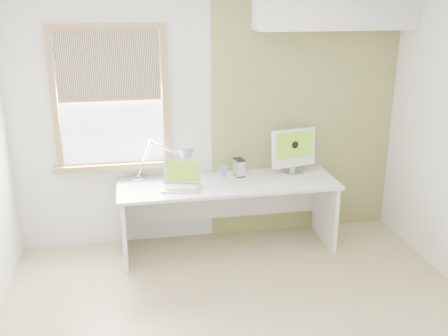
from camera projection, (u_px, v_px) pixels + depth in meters
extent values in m
cube|color=tan|center=(248.00, 329.00, 4.13)|extent=(4.00, 3.50, 0.02)
cube|color=silver|center=(211.00, 119.00, 5.35)|extent=(4.00, 0.02, 2.60)
cube|color=silver|center=(354.00, 319.00, 2.07)|extent=(4.00, 0.02, 2.60)
cube|color=olive|center=(304.00, 115.00, 5.51)|extent=(2.00, 0.02, 2.60)
cube|color=white|center=(336.00, 7.00, 5.03)|extent=(1.60, 0.40, 0.42)
cube|color=#9D7946|center=(54.00, 101.00, 4.96)|extent=(0.06, 0.06, 1.42)
cube|color=#9D7946|center=(165.00, 97.00, 5.15)|extent=(0.06, 0.06, 1.42)
cube|color=#9D7946|center=(106.00, 27.00, 4.84)|extent=(1.00, 0.06, 0.06)
cube|color=#9D7946|center=(115.00, 166.00, 5.26)|extent=(1.20, 0.14, 0.06)
cube|color=#D1E2F9|center=(111.00, 99.00, 5.07)|extent=(1.00, 0.01, 1.30)
cube|color=beige|center=(108.00, 66.00, 4.93)|extent=(0.98, 0.02, 0.65)
cube|color=#9D7946|center=(111.00, 100.00, 5.03)|extent=(0.98, 0.03, 0.03)
cube|color=silver|center=(228.00, 184.00, 5.20)|extent=(2.20, 0.70, 0.03)
cube|color=silver|center=(124.00, 225.00, 5.14)|extent=(0.04, 0.64, 0.70)
cube|color=silver|center=(325.00, 210.00, 5.50)|extent=(0.04, 0.64, 0.70)
cube|color=silver|center=(222.00, 197.00, 5.59)|extent=(2.08, 0.02, 0.48)
cylinder|color=#B1B3B6|center=(139.00, 178.00, 5.30)|extent=(0.21, 0.21, 0.02)
sphere|color=#B1B3B6|center=(138.00, 176.00, 5.29)|extent=(0.06, 0.06, 0.05)
cylinder|color=#B1B3B6|center=(145.00, 159.00, 5.23)|extent=(0.17, 0.06, 0.37)
sphere|color=#B1B3B6|center=(151.00, 142.00, 5.17)|extent=(0.05, 0.05, 0.04)
cylinder|color=#B1B3B6|center=(167.00, 149.00, 5.16)|extent=(0.32, 0.15, 0.14)
sphere|color=#B1B3B6|center=(183.00, 155.00, 5.16)|extent=(0.05, 0.05, 0.04)
cone|color=#B1B3B6|center=(186.00, 158.00, 5.16)|extent=(0.23, 0.27, 0.22)
cube|color=#B1B3B6|center=(181.00, 188.00, 5.03)|extent=(0.41, 0.32, 0.02)
cube|color=#B2B5B7|center=(181.00, 187.00, 5.03)|extent=(0.33, 0.21, 0.00)
cube|color=#B1B3B6|center=(182.00, 171.00, 5.11)|extent=(0.37, 0.15, 0.24)
cube|color=#537A13|center=(182.00, 171.00, 5.10)|extent=(0.32, 0.12, 0.19)
cylinder|color=#B1B3B6|center=(224.00, 177.00, 5.31)|extent=(0.08, 0.08, 0.02)
cube|color=#B1B3B6|center=(224.00, 171.00, 5.29)|extent=(0.06, 0.02, 0.11)
cube|color=#194C99|center=(224.00, 172.00, 5.28)|extent=(0.04, 0.01, 0.08)
cube|color=#B1B3B6|center=(239.00, 167.00, 5.36)|extent=(0.11, 0.15, 0.18)
cube|color=black|center=(239.00, 160.00, 5.33)|extent=(0.11, 0.15, 0.01)
cube|color=black|center=(239.00, 175.00, 5.39)|extent=(0.11, 0.15, 0.01)
cube|color=#B1B3B6|center=(293.00, 173.00, 5.45)|extent=(0.21, 0.19, 0.01)
cube|color=#B1B3B6|center=(292.00, 165.00, 5.45)|extent=(0.06, 0.03, 0.16)
cube|color=white|center=(293.00, 148.00, 5.38)|extent=(0.49, 0.18, 0.40)
cube|color=#537A13|center=(295.00, 145.00, 5.35)|extent=(0.42, 0.11, 0.27)
cylinder|color=black|center=(295.00, 145.00, 5.35)|extent=(0.08, 0.03, 0.08)
cube|color=white|center=(288.00, 185.00, 5.10)|extent=(0.44, 0.12, 0.02)
cube|color=white|center=(288.00, 184.00, 5.09)|extent=(0.41, 0.09, 0.00)
ellipsoid|color=white|center=(278.00, 182.00, 5.16)|extent=(0.08, 0.12, 0.03)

